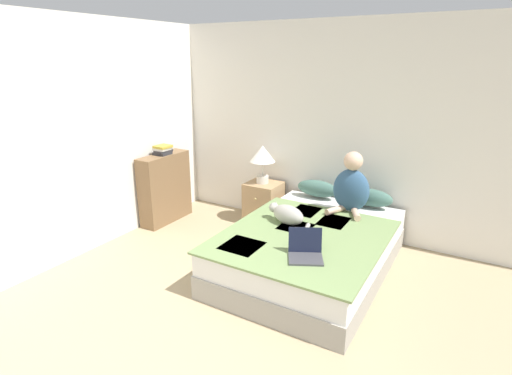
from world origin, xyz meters
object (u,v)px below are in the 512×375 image
at_px(bed, 311,249).
at_px(bookshelf, 165,188).
at_px(pillow_far, 370,197).
at_px(person_sitting, 351,187).
at_px(nightstand, 264,203).
at_px(book_stack_top, 163,150).
at_px(laptop_open, 305,252).
at_px(table_lamp, 263,156).
at_px(cat_tabby, 287,214).
at_px(pillow_near, 317,188).

xyz_separation_m(bed, bookshelf, (-2.21, 0.25, 0.22)).
height_order(pillow_far, bookshelf, bookshelf).
height_order(bed, person_sitting, person_sitting).
distance_m(pillow_far, nightstand, 1.40).
bearing_deg(pillow_far, bed, -109.30).
distance_m(bookshelf, book_stack_top, 0.52).
relative_size(person_sitting, laptop_open, 1.78).
relative_size(nightstand, book_stack_top, 2.55).
xyz_separation_m(table_lamp, book_stack_top, (-1.15, -0.60, 0.07)).
xyz_separation_m(person_sitting, book_stack_top, (-2.39, -0.41, 0.22)).
xyz_separation_m(laptop_open, table_lamp, (-1.26, 1.46, 0.39)).
relative_size(bed, book_stack_top, 9.77).
distance_m(cat_tabby, book_stack_top, 2.00).
height_order(person_sitting, table_lamp, person_sitting).
xyz_separation_m(pillow_near, table_lamp, (-0.74, -0.08, 0.34)).
relative_size(pillow_far, table_lamp, 1.04).
bearing_deg(laptop_open, nightstand, 102.97).
bearing_deg(book_stack_top, nightstand, 27.01).
bearing_deg(pillow_near, person_sitting, -28.35).
bearing_deg(person_sitting, book_stack_top, -170.37).
distance_m(bed, laptop_open, 0.70).
bearing_deg(laptop_open, bookshelf, 133.14).
relative_size(person_sitting, cat_tabby, 1.27).
distance_m(person_sitting, cat_tabby, 0.83).
bearing_deg(table_lamp, pillow_far, 3.30).
height_order(bed, cat_tabby, cat_tabby).
distance_m(bed, bookshelf, 2.24).
xyz_separation_m(pillow_far, nightstand, (-1.37, -0.08, -0.30)).
bearing_deg(bed, table_lamp, 141.19).
bearing_deg(pillow_near, book_stack_top, -160.26).
distance_m(bed, person_sitting, 0.86).
bearing_deg(bookshelf, person_sitting, 9.81).
distance_m(bed, cat_tabby, 0.43).
bearing_deg(pillow_far, pillow_near, 180.00).
bearing_deg(cat_tabby, pillow_far, -106.39).
height_order(pillow_near, table_lamp, table_lamp).
bearing_deg(person_sitting, pillow_near, 151.65).
bearing_deg(book_stack_top, person_sitting, 9.63).
bearing_deg(cat_tabby, book_stack_top, 7.66).
height_order(pillow_far, table_lamp, table_lamp).
bearing_deg(bookshelf, book_stack_top, 78.64).
bearing_deg(cat_tabby, bookshelf, 7.91).
relative_size(table_lamp, book_stack_top, 2.30).
bearing_deg(nightstand, book_stack_top, -152.99).
bearing_deg(bed, pillow_near, 109.25).
bearing_deg(pillow_near, bed, -70.75).
bearing_deg(table_lamp, pillow_near, 6.21).
bearing_deg(bed, pillow_far, 70.70).
distance_m(cat_tabby, bookshelf, 1.97).
xyz_separation_m(bed, laptop_open, (0.19, -0.60, 0.29)).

